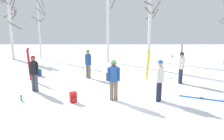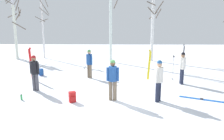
# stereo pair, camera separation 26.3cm
# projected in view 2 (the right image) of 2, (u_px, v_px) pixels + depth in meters

# --- Properties ---
(ground_plane) EXTENTS (60.00, 60.00, 0.00)m
(ground_plane) POSITION_uv_depth(u_px,v_px,m) (112.00, 102.00, 8.46)
(ground_plane) COLOR white
(person_0) EXTENTS (0.34, 0.52, 1.72)m
(person_0) POSITION_uv_depth(u_px,v_px,m) (182.00, 66.00, 11.06)
(person_0) COLOR #1E2338
(person_0) RESTS_ON ground_plane
(person_1) EXTENTS (0.50, 0.34, 1.72)m
(person_1) POSITION_uv_depth(u_px,v_px,m) (35.00, 71.00, 9.86)
(person_1) COLOR #4C4C56
(person_1) RESTS_ON ground_plane
(person_2) EXTENTS (0.40, 0.39, 1.72)m
(person_2) POSITION_uv_depth(u_px,v_px,m) (89.00, 62.00, 12.40)
(person_2) COLOR #72604C
(person_2) RESTS_ON ground_plane
(person_3) EXTENTS (0.52, 0.34, 1.72)m
(person_3) POSITION_uv_depth(u_px,v_px,m) (113.00, 77.00, 8.54)
(person_3) COLOR #72604C
(person_3) RESTS_ON ground_plane
(person_4) EXTENTS (0.34, 0.45, 1.72)m
(person_4) POSITION_uv_depth(u_px,v_px,m) (159.00, 78.00, 8.39)
(person_4) COLOR #1E2338
(person_4) RESTS_ON ground_plane
(ski_pair_planted_0) EXTENTS (0.20, 0.17, 1.75)m
(ski_pair_planted_0) POSITION_uv_depth(u_px,v_px,m) (149.00, 65.00, 12.04)
(ski_pair_planted_0) COLOR yellow
(ski_pair_planted_0) RESTS_ON ground_plane
(ski_pair_planted_1) EXTENTS (0.05, 0.27, 1.97)m
(ski_pair_planted_1) POSITION_uv_depth(u_px,v_px,m) (183.00, 60.00, 13.05)
(ski_pair_planted_1) COLOR black
(ski_pair_planted_1) RESTS_ON ground_plane
(ski_pair_planted_2) EXTENTS (0.22, 0.06, 1.88)m
(ski_pair_planted_2) POSITION_uv_depth(u_px,v_px,m) (31.00, 64.00, 12.00)
(ski_pair_planted_2) COLOR red
(ski_pair_planted_2) RESTS_ON ground_plane
(ski_pair_lying_0) EXTENTS (1.82, 0.96, 0.05)m
(ski_pair_lying_0) POSITION_uv_depth(u_px,v_px,m) (203.00, 99.00, 8.78)
(ski_pair_lying_0) COLOR blue
(ski_pair_lying_0) RESTS_ON ground_plane
(ski_poles_0) EXTENTS (0.07, 0.27, 1.44)m
(ski_poles_0) POSITION_uv_depth(u_px,v_px,m) (173.00, 67.00, 11.89)
(ski_poles_0) COLOR #B2B2BC
(ski_poles_0) RESTS_ON ground_plane
(backpack_0) EXTENTS (0.32, 0.34, 0.44)m
(backpack_0) POSITION_uv_depth(u_px,v_px,m) (72.00, 97.00, 8.46)
(backpack_0) COLOR red
(backpack_0) RESTS_ON ground_plane
(backpack_1) EXTENTS (0.31, 0.33, 0.44)m
(backpack_1) POSITION_uv_depth(u_px,v_px,m) (110.00, 77.00, 11.94)
(backpack_1) COLOR black
(backpack_1) RESTS_ON ground_plane
(backpack_2) EXTENTS (0.34, 0.33, 0.44)m
(backpack_2) POSITION_uv_depth(u_px,v_px,m) (41.00, 72.00, 13.20)
(backpack_2) COLOR #1E4C99
(backpack_2) RESTS_ON ground_plane
(water_bottle_0) EXTENTS (0.08, 0.08, 0.24)m
(water_bottle_0) POSITION_uv_depth(u_px,v_px,m) (21.00, 97.00, 8.74)
(water_bottle_0) COLOR green
(water_bottle_0) RESTS_ON ground_plane
(birch_tree_0) EXTENTS (1.76, 1.77, 6.10)m
(birch_tree_0) POSITION_uv_depth(u_px,v_px,m) (14.00, 24.00, 20.33)
(birch_tree_0) COLOR silver
(birch_tree_0) RESTS_ON ground_plane
(birch_tree_1) EXTENTS (1.59, 1.62, 5.46)m
(birch_tree_1) POSITION_uv_depth(u_px,v_px,m) (16.00, 31.00, 19.61)
(birch_tree_1) COLOR silver
(birch_tree_1) RESTS_ON ground_plane
(birch_tree_2) EXTENTS (1.21, 1.15, 6.39)m
(birch_tree_2) POSITION_uv_depth(u_px,v_px,m) (43.00, 24.00, 20.19)
(birch_tree_2) COLOR silver
(birch_tree_2) RESTS_ON ground_plane
(birch_tree_3) EXTENTS (1.42, 1.41, 7.41)m
(birch_tree_3) POSITION_uv_depth(u_px,v_px,m) (111.00, 18.00, 17.74)
(birch_tree_3) COLOR silver
(birch_tree_3) RESTS_ON ground_plane
(birch_tree_4) EXTENTS (1.47, 1.47, 6.59)m
(birch_tree_4) POSITION_uv_depth(u_px,v_px,m) (153.00, 23.00, 18.46)
(birch_tree_4) COLOR silver
(birch_tree_4) RESTS_ON ground_plane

